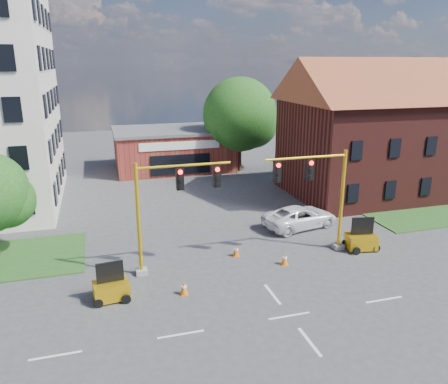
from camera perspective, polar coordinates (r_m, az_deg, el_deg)
The scene contains 14 objects.
ground at distance 20.81m, azimuth 8.53°, elevation -15.70°, with size 120.00×120.00×0.00m, color #3B3B3D.
lane_markings at distance 18.63m, azimuth 12.61°, elevation -20.26°, with size 60.00×36.00×0.01m, color silver, non-canonical shape.
brick_shop at distance 47.32m, azimuth -6.65°, elevation 5.66°, with size 12.40×8.40×4.30m.
townhouse_row at distance 41.26m, azimuth 22.68°, elevation 8.20°, with size 21.00×11.00×11.50m.
tree_large at distance 45.66m, azimuth 2.51°, elevation 9.80°, with size 7.97×7.59×9.70m.
signal_mast_west at distance 23.22m, azimuth -7.16°, elevation -1.43°, with size 5.30×0.60×6.20m.
signal_mast_east at distance 25.96m, azimuth 12.15°, elevation 0.26°, with size 5.30×0.60×6.20m.
trailer_west at distance 22.22m, azimuth -14.52°, elevation -12.10°, with size 1.78×1.30×1.89m.
trailer_east at distance 28.11m, azimuth 17.48°, elevation -6.00°, with size 1.94×1.47×1.99m.
cone_a at distance 22.16m, azimuth -5.25°, elevation -12.42°, with size 0.40×0.40×0.70m.
cone_b at distance 25.27m, azimuth 7.92°, elevation -8.67°, with size 0.40×0.40×0.70m.
cone_c at distance 26.06m, azimuth 1.61°, elevation -7.69°, with size 0.40×0.40×0.70m.
cone_d at distance 30.03m, azimuth 16.66°, elevation -5.04°, with size 0.40×0.40×0.70m.
pickup_white at distance 30.80m, azimuth 9.91°, elevation -3.22°, with size 2.47×5.35×1.49m, color white.
Camera 1 is at (-7.73, -15.84, 11.07)m, focal length 35.00 mm.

